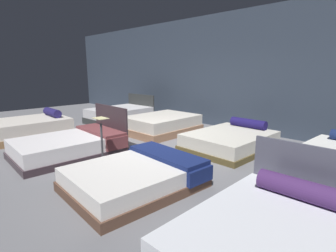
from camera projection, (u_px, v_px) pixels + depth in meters
ground_plane at (158, 151)px, 6.01m from camera, size 18.00×18.00×0.02m
showroom_back_wall at (236, 72)px, 7.87m from camera, size 18.00×0.06×3.50m
bed_0 at (30, 128)px, 7.18m from camera, size 1.59×2.00×0.72m
bed_1 at (71, 145)px, 5.65m from camera, size 1.58×2.21×0.98m
bed_2 at (136, 176)px, 4.08m from camera, size 1.65×2.01×0.44m
bed_3 at (279, 241)px, 2.46m from camera, size 1.59×2.08×0.96m
bed_4 at (120, 115)px, 9.22m from camera, size 1.57×2.10×0.91m
bed_5 at (162, 124)px, 7.66m from camera, size 1.53×2.04×0.51m
bed_6 at (230, 140)px, 6.09m from camera, size 1.60×2.05×0.62m
price_sign at (102, 148)px, 4.94m from camera, size 0.28×0.24×0.94m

